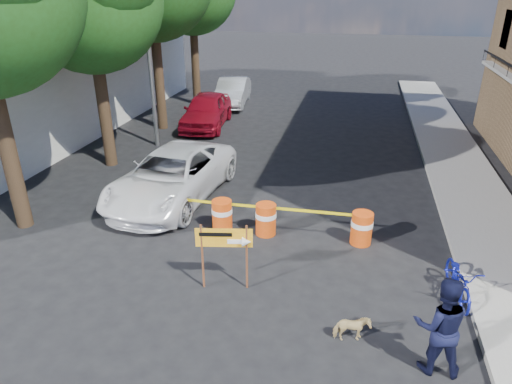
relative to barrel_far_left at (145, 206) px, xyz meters
The scene contains 15 objects.
ground 4.65m from the barrel_far_left, 40.85° to the right, with size 120.00×120.00×0.00m, color black.
sidewalk_east 10.16m from the barrel_far_left, 17.03° to the left, with size 2.40×40.00×0.15m, color gray.
white_building 12.05m from the barrel_far_left, 143.72° to the left, with size 8.00×22.00×6.00m, color silver.
streetlamp 7.94m from the barrel_far_left, 110.60° to the left, with size 1.25×0.18×8.00m.
barrel_far_left is the anchor object (origin of this frame).
barrel_mid_left 2.35m from the barrel_far_left, ahead, with size 0.58×0.58×0.90m.
barrel_mid_right 3.60m from the barrel_far_left, ahead, with size 0.58×0.58×0.90m.
barrel_far_right 6.18m from the barrel_far_left, ahead, with size 0.58×0.58×0.90m.
detour_sign 4.29m from the barrel_far_left, 38.04° to the right, with size 1.25×0.34×1.62m.
pedestrian 8.60m from the barrel_far_left, 28.80° to the right, with size 0.94×0.73×1.92m, color black.
bicycle 8.51m from the barrel_far_left, 12.42° to the right, with size 0.61×0.92×1.75m, color #121A98.
dog 7.13m from the barrel_far_left, 31.80° to the right, with size 0.31×0.69×0.58m, color #D1B777.
suv_white 1.66m from the barrel_far_left, 82.69° to the left, with size 2.60×5.63×1.56m, color white.
sedan_red 9.77m from the barrel_far_left, 97.63° to the left, with size 1.90×4.72×1.61m, color maroon.
sedan_silver 14.28m from the barrel_far_left, 94.92° to the left, with size 1.58×4.54×1.50m, color silver.
Camera 1 is at (2.25, -7.87, 6.37)m, focal length 32.00 mm.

